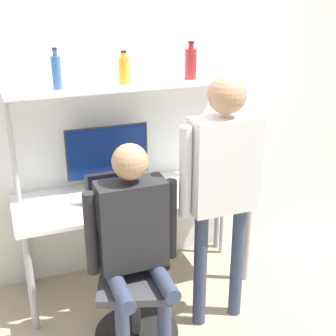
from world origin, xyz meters
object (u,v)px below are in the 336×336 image
at_px(monitor, 108,155).
at_px(bottle_red, 191,63).
at_px(office_chair, 136,299).
at_px(person_standing, 223,173).
at_px(laptop, 111,197).
at_px(bottle_amber, 124,70).
at_px(person_seated, 134,233).
at_px(bottle_blue, 57,72).
at_px(cell_phone, 153,200).

xyz_separation_m(monitor, bottle_red, (0.65, -0.01, 0.64)).
relative_size(office_chair, person_standing, 0.54).
relative_size(laptop, bottle_amber, 1.44).
height_order(monitor, office_chair, monitor).
height_order(person_seated, bottle_blue, bottle_blue).
bearing_deg(person_seated, bottle_red, 48.05).
xyz_separation_m(person_seated, bottle_amber, (0.19, 0.77, 0.85)).
relative_size(monitor, person_seated, 0.45).
height_order(office_chair, bottle_amber, bottle_amber).
bearing_deg(bottle_red, laptop, -158.61).
height_order(monitor, bottle_red, bottle_red).
bearing_deg(bottle_red, bottle_blue, -180.00).
relative_size(monitor, bottle_red, 2.25).
relative_size(laptop, bottle_red, 1.22).
bearing_deg(laptop, office_chair, -86.51).
bearing_deg(office_chair, bottle_red, 46.88).
height_order(monitor, laptop, monitor).
bearing_deg(bottle_amber, monitor, 177.15).
height_order(person_standing, bottle_blue, bottle_blue).
bearing_deg(laptop, bottle_blue, 133.46).
bearing_deg(person_standing, bottle_blue, 139.19).
height_order(office_chair, person_standing, person_standing).
distance_m(laptop, bottle_blue, 0.93).
bearing_deg(laptop, cell_phone, -4.59).
xyz_separation_m(monitor, person_standing, (0.56, -0.77, 0.07)).
xyz_separation_m(laptop, office_chair, (0.03, -0.45, -0.55)).
distance_m(laptop, office_chair, 0.71).
distance_m(person_seated, bottle_red, 1.35).
relative_size(person_standing, bottle_blue, 6.37).
xyz_separation_m(cell_phone, bottle_red, (0.41, 0.30, 0.90)).
bearing_deg(office_chair, bottle_blue, 111.77).
relative_size(laptop, office_chair, 0.35).
bearing_deg(person_seated, monitor, 86.91).
bearing_deg(cell_phone, bottle_blue, 151.68).
height_order(person_seated, bottle_red, bottle_red).
bearing_deg(cell_phone, person_seated, -120.90).
bearing_deg(bottle_red, person_standing, -96.95).
distance_m(monitor, person_standing, 0.95).
xyz_separation_m(monitor, office_chair, (-0.03, -0.74, -0.76)).
distance_m(office_chair, bottle_blue, 1.60).
xyz_separation_m(bottle_blue, bottle_amber, (0.47, 0.00, -0.02)).
height_order(bottle_red, bottle_amber, bottle_red).
relative_size(cell_phone, person_standing, 0.09).
bearing_deg(bottle_blue, person_seated, -70.20).
height_order(cell_phone, bottle_red, bottle_red).
xyz_separation_m(office_chair, person_seated, (-0.01, -0.04, 0.53)).
bearing_deg(person_standing, bottle_amber, 118.63).
height_order(laptop, bottle_amber, bottle_amber).
distance_m(laptop, person_seated, 0.50).
xyz_separation_m(monitor, laptop, (-0.06, -0.29, -0.21)).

